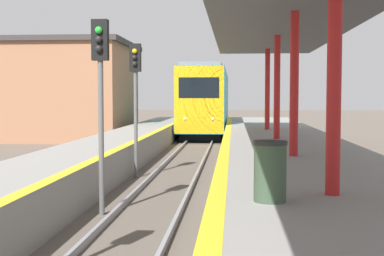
{
  "coord_description": "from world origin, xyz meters",
  "views": [
    {
      "loc": [
        1.91,
        -1.08,
        2.68
      ],
      "look_at": [
        0.25,
        20.28,
        1.39
      ],
      "focal_mm": 50.0,
      "sensor_mm": 36.0,
      "label": 1
    }
  ],
  "objects": [
    {
      "name": "station_building",
      "position": [
        -10.14,
        31.52,
        3.01
      ],
      "size": [
        11.49,
        8.23,
        6.0
      ],
      "color": "#9E6B4C",
      "rests_on": "ground"
    },
    {
      "name": "trash_bin",
      "position": [
        2.48,
        7.2,
        1.52
      ],
      "size": [
        0.53,
        0.53,
        0.95
      ],
      "color": "#384C38",
      "rests_on": "platform_right"
    },
    {
      "name": "signal_mid",
      "position": [
        -1.04,
        10.61,
        3.06
      ],
      "size": [
        0.36,
        0.31,
        4.36
      ],
      "color": "#595959",
      "rests_on": "ground"
    },
    {
      "name": "train",
      "position": [
        0.0,
        38.44,
        2.34
      ],
      "size": [
        2.81,
        20.37,
        4.61
      ],
      "color": "black",
      "rests_on": "ground"
    },
    {
      "name": "signal_far",
      "position": [
        -1.27,
        16.11,
        3.06
      ],
      "size": [
        0.36,
        0.31,
        4.36
      ],
      "color": "#595959",
      "rests_on": "ground"
    },
    {
      "name": "station_canopy",
      "position": [
        3.55,
        13.6,
        4.97
      ],
      "size": [
        4.76,
        28.83,
        4.11
      ],
      "color": "red",
      "rests_on": "platform_right"
    }
  ]
}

